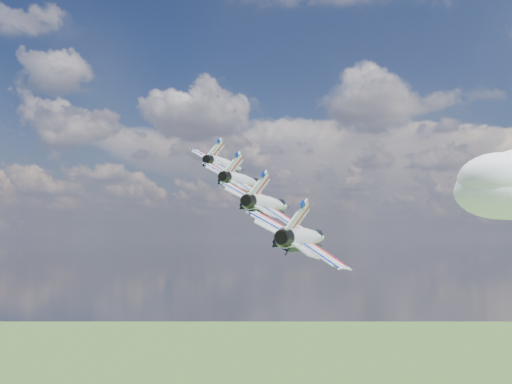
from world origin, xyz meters
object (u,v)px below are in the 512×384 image
at_px(jet_0, 226,165).
at_px(jet_3, 306,238).
at_px(jet_2, 270,204).
at_px(jet_1, 245,182).

distance_m(jet_0, jet_3, 37.13).
xyz_separation_m(jet_2, jet_3, (7.43, -9.19, -3.67)).
bearing_deg(jet_1, jet_0, 126.39).
bearing_deg(jet_3, jet_1, 126.39).
relative_size(jet_0, jet_3, 1.00).
bearing_deg(jet_2, jet_0, 126.39).
xyz_separation_m(jet_1, jet_3, (14.87, -18.37, -7.35)).
relative_size(jet_0, jet_1, 1.00).
bearing_deg(jet_0, jet_2, -53.61).
relative_size(jet_1, jet_2, 1.00).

